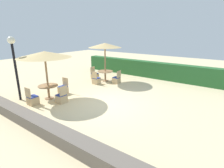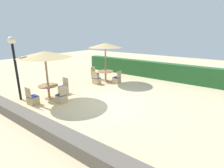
% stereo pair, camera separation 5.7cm
% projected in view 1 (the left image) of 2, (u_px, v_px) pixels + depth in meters
% --- Properties ---
extents(ground_plane, '(40.00, 40.00, 0.00)m').
position_uv_depth(ground_plane, '(105.00, 103.00, 8.97)').
color(ground_plane, beige).
extents(hedge_row, '(13.00, 0.70, 1.26)m').
position_uv_depth(hedge_row, '(155.00, 70.00, 13.78)').
color(hedge_row, '#28602D').
rests_on(hedge_row, ground_plane).
extents(stone_border, '(10.00, 0.56, 0.46)m').
position_uv_depth(stone_border, '(46.00, 128.00, 6.23)').
color(stone_border, '#6B6056').
rests_on(stone_border, ground_plane).
extents(lamp_post, '(0.36, 0.36, 3.32)m').
position_uv_depth(lamp_post, '(14.00, 56.00, 8.79)').
color(lamp_post, black).
rests_on(lamp_post, ground_plane).
extents(parasol_front_left, '(2.74, 2.74, 2.59)m').
position_uv_depth(parasol_front_left, '(45.00, 55.00, 8.95)').
color(parasol_front_left, '#93704C').
rests_on(parasol_front_left, ground_plane).
extents(round_table_front_left, '(1.04, 1.04, 0.76)m').
position_uv_depth(round_table_front_left, '(48.00, 88.00, 9.47)').
color(round_table_front_left, '#93704C').
rests_on(round_table_front_left, ground_plane).
extents(patio_chair_front_left_north, '(0.46, 0.46, 0.93)m').
position_uv_depth(patio_chair_front_left_north, '(63.00, 89.00, 10.37)').
color(patio_chair_front_left_north, tan).
rests_on(patio_chair_front_left_north, ground_plane).
extents(patio_chair_front_left_south, '(0.46, 0.46, 0.93)m').
position_uv_depth(patio_chair_front_left_south, '(33.00, 100.00, 8.77)').
color(patio_chair_front_left_south, tan).
rests_on(patio_chair_front_left_south, ground_plane).
extents(patio_chair_front_left_east, '(0.46, 0.46, 0.93)m').
position_uv_depth(patio_chair_front_left_east, '(62.00, 98.00, 9.00)').
color(patio_chair_front_left_east, tan).
rests_on(patio_chair_front_left_east, ground_plane).
extents(parasol_back_left, '(2.36, 2.36, 2.78)m').
position_uv_depth(parasol_back_left, '(105.00, 46.00, 12.37)').
color(parasol_back_left, '#93704C').
rests_on(parasol_back_left, ground_plane).
extents(round_table_back_left, '(1.13, 1.13, 0.75)m').
position_uv_depth(round_table_back_left, '(105.00, 73.00, 12.94)').
color(round_table_back_left, '#93704C').
rests_on(round_table_back_left, ground_plane).
extents(patio_chair_back_left_east, '(0.46, 0.46, 0.93)m').
position_uv_depth(patio_chair_back_left_east, '(117.00, 80.00, 12.42)').
color(patio_chair_back_left_east, tan).
rests_on(patio_chair_back_left_east, ground_plane).
extents(patio_chair_back_left_south, '(0.46, 0.46, 0.93)m').
position_uv_depth(patio_chair_back_left_south, '(96.00, 80.00, 12.26)').
color(patio_chair_back_left_south, tan).
rests_on(patio_chair_back_left_south, ground_plane).
extents(patio_chair_back_left_west, '(0.46, 0.46, 0.93)m').
position_uv_depth(patio_chair_back_left_west, '(95.00, 76.00, 13.59)').
color(patio_chair_back_left_west, tan).
rests_on(patio_chair_back_left_west, ground_plane).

